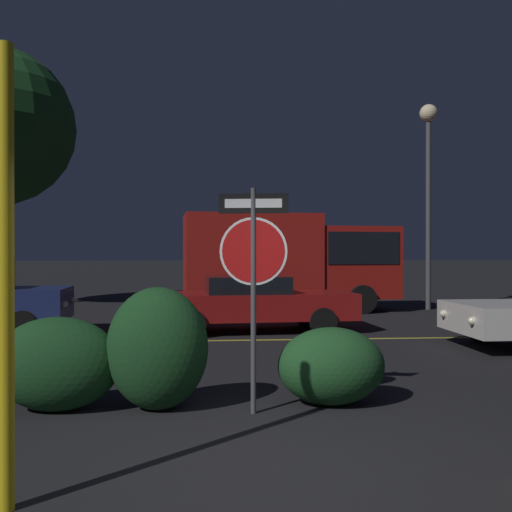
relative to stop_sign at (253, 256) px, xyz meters
name	(u,v)px	position (x,y,z in m)	size (l,w,h in m)	color
ground_plane	(275,473)	(0.04, -1.73, -1.74)	(260.00, 260.00, 0.00)	black
road_center_stripe	(235,340)	(0.04, 5.28, -1.74)	(32.25, 0.12, 0.01)	gold
stop_sign	(253,256)	(0.00, 0.00, 0.00)	(0.77, 0.16, 2.50)	#4C4C51
yellow_pole_left	(6,277)	(-1.89, -2.23, -0.13)	(0.11, 0.11, 3.23)	yellow
hedge_bush_1	(57,364)	(-2.20, 0.28, -1.21)	(1.42, 0.80, 1.06)	#19421E
hedge_bush_2	(158,348)	(-1.07, 0.24, -1.05)	(1.15, 0.86, 1.40)	#19421E
hedge_bush_3	(331,366)	(0.94, 0.29, -1.29)	(1.27, 0.89, 0.91)	#1E4C23
passing_car_2	(252,302)	(0.48, 6.58, -1.08)	(4.73, 2.10, 1.26)	maroon
delivery_truck	(293,258)	(2.07, 11.04, -0.12)	(6.57, 2.91, 2.93)	maroon
street_lamp	(428,161)	(6.38, 11.09, 2.92)	(0.56, 0.56, 6.44)	#4C4C51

